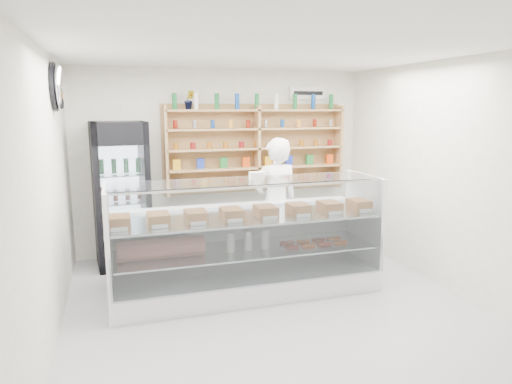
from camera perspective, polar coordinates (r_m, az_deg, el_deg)
name	(u,v)px	position (r m, az deg, el deg)	size (l,w,h in m)	color
room	(278,187)	(4.78, 2.82, 0.58)	(5.00, 5.00, 5.00)	#B8B8BD
display_counter	(247,262)	(5.59, -1.20, -8.79)	(3.20, 0.96, 1.39)	white
shop_worker	(275,204)	(6.28, 2.45, -1.54)	(0.67, 0.44, 1.83)	white
drinks_cooler	(121,195)	(6.67, -16.50, -0.30)	(0.79, 0.77, 2.04)	black
wall_shelving	(257,149)	(7.12, 0.11, 5.45)	(2.84, 0.28, 1.33)	tan
potted_plant	(189,100)	(6.85, -8.32, 11.32)	(0.15, 0.12, 0.27)	#1E6626
security_mirror	(59,87)	(5.65, -23.38, 11.97)	(0.15, 0.50, 0.50)	silver
wall_sign	(308,93)	(7.53, 6.51, 12.18)	(0.62, 0.03, 0.20)	white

